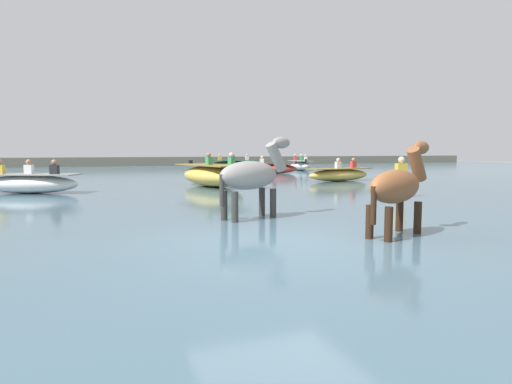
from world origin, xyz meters
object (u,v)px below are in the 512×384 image
(horse_lead_chestnut, at_px, (398,189))
(boat_mid_outer, at_px, (212,175))
(horse_trailing_grey, at_px, (252,178))
(boat_far_offshore, at_px, (30,183))
(boat_far_inshore, at_px, (274,168))
(person_onlooker_left, at_px, (401,182))
(boat_distant_west, at_px, (339,174))
(boat_distant_east, at_px, (233,165))
(boat_near_port, at_px, (300,165))

(horse_lead_chestnut, height_order, boat_mid_outer, horse_lead_chestnut)
(horse_trailing_grey, xyz_separation_m, boat_far_offshore, (-5.03, 7.70, -0.52))
(boat_far_inshore, xyz_separation_m, person_onlooker_left, (-2.02, -14.29, 0.15))
(horse_lead_chestnut, height_order, horse_trailing_grey, horse_trailing_grey)
(horse_lead_chestnut, bearing_deg, boat_distant_west, 62.30)
(boat_distant_west, height_order, boat_far_inshore, boat_far_inshore)
(boat_far_inshore, relative_size, boat_far_offshore, 0.87)
(boat_distant_east, bearing_deg, boat_far_offshore, -128.98)
(boat_near_port, bearing_deg, boat_distant_east, 149.45)
(boat_mid_outer, height_order, boat_far_inshore, boat_mid_outer)
(boat_mid_outer, distance_m, boat_far_offshore, 6.43)
(horse_trailing_grey, relative_size, boat_far_offshore, 0.61)
(horse_trailing_grey, bearing_deg, person_onlooker_left, 21.68)
(boat_far_offshore, bearing_deg, boat_distant_west, 6.19)
(horse_trailing_grey, height_order, boat_mid_outer, horse_trailing_grey)
(horse_trailing_grey, xyz_separation_m, boat_distant_east, (6.90, 22.45, -0.49))
(boat_distant_east, bearing_deg, boat_near_port, -30.55)
(boat_far_inshore, distance_m, boat_near_port, 4.87)
(boat_distant_east, bearing_deg, boat_mid_outer, -111.21)
(horse_lead_chestnut, height_order, boat_distant_west, horse_lead_chestnut)
(boat_distant_west, height_order, boat_distant_east, boat_distant_east)
(horse_trailing_grey, xyz_separation_m, boat_mid_outer, (1.38, 8.21, -0.42))
(boat_distant_west, relative_size, boat_far_inshore, 1.17)
(boat_distant_west, distance_m, boat_far_offshore, 12.84)
(horse_trailing_grey, bearing_deg, boat_distant_east, 72.90)
(person_onlooker_left, bearing_deg, boat_near_port, 72.61)
(horse_lead_chestnut, bearing_deg, boat_mid_outer, 91.13)
(horse_trailing_grey, xyz_separation_m, boat_distant_west, (7.73, 9.08, -0.54))
(horse_trailing_grey, relative_size, boat_distant_east, 0.55)
(boat_far_inshore, relative_size, boat_distant_east, 0.78)
(boat_mid_outer, xyz_separation_m, person_onlooker_left, (4.28, -5.96, 0.04))
(boat_distant_west, height_order, boat_near_port, boat_near_port)
(boat_mid_outer, xyz_separation_m, boat_far_offshore, (-6.41, -0.52, -0.10))
(horse_lead_chestnut, relative_size, boat_distant_east, 0.52)
(boat_distant_east, bearing_deg, horse_trailing_grey, -107.10)
(horse_lead_chestnut, height_order, boat_near_port, horse_lead_chestnut)
(boat_far_inshore, bearing_deg, boat_far_offshore, -145.18)
(boat_mid_outer, xyz_separation_m, boat_near_port, (9.81, 11.70, -0.08))
(boat_distant_west, bearing_deg, person_onlooker_left, -106.87)
(horse_trailing_grey, height_order, boat_near_port, horse_trailing_grey)
(boat_far_inshore, relative_size, boat_near_port, 0.85)
(boat_far_inshore, bearing_deg, boat_near_port, 43.87)
(boat_distant_west, xyz_separation_m, person_onlooker_left, (-2.07, -6.83, 0.17))
(horse_trailing_grey, distance_m, boat_distant_east, 23.49)
(horse_lead_chestnut, height_order, person_onlooker_left, horse_lead_chestnut)
(boat_mid_outer, height_order, boat_distant_west, boat_mid_outer)
(boat_mid_outer, xyz_separation_m, boat_far_inshore, (6.30, 8.33, -0.11))
(horse_trailing_grey, distance_m, person_onlooker_left, 6.10)
(horse_trailing_grey, relative_size, boat_far_inshore, 0.71)
(horse_lead_chestnut, distance_m, horse_trailing_grey, 3.06)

